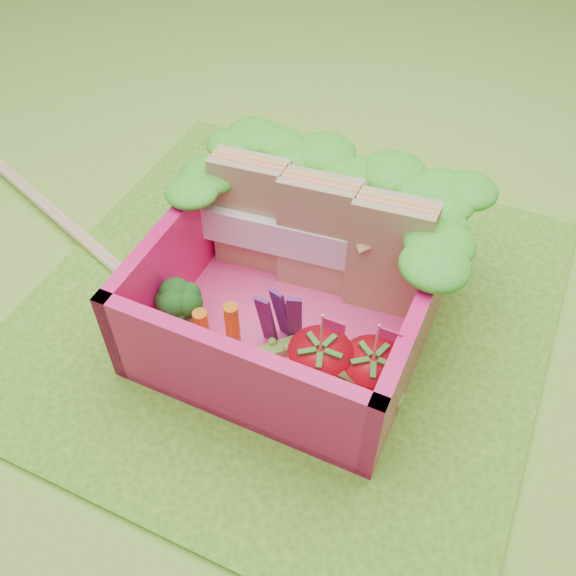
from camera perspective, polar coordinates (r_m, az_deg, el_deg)
The scene contains 13 objects.
ground at distance 3.39m, azimuth 0.02°, elevation -2.07°, with size 14.00×14.00×0.00m, color #85BA34.
placemat at distance 3.38m, azimuth 0.02°, elevation -1.91°, with size 2.60×2.60×0.03m, color #5A9B23.
bento_floor at distance 3.28m, azimuth 0.55°, elevation -2.81°, with size 1.30×1.30×0.05m, color #FF418E.
bento_box at distance 3.09m, azimuth 0.59°, elevation 0.11°, with size 1.30×1.30×0.55m.
lettuce_ruffle at distance 3.20m, azimuth 4.30°, elevation 10.06°, with size 1.43×0.83×0.11m.
sandwich_stack at distance 3.20m, azimuth 2.76°, elevation 4.71°, with size 1.22×0.30×0.67m.
broccoli at distance 3.11m, azimuth -9.59°, elevation -1.58°, with size 0.32×0.32×0.26m.
carrot_sticks at distance 3.07m, azimuth -6.30°, elevation -3.50°, with size 0.18×0.16×0.26m.
purple_wedges at distance 3.01m, azimuth -0.64°, elevation -2.62°, with size 0.19×0.10×0.38m.
strawberry_left at distance 2.89m, azimuth 2.79°, elevation -7.18°, with size 0.28×0.28×0.52m.
strawberry_right at distance 2.89m, azimuth 7.33°, elevation -7.92°, with size 0.28×0.28×0.52m.
snap_peas at distance 3.05m, azimuth 3.89°, elevation -7.04°, with size 0.77×0.65×0.05m.
chopsticks at distance 3.76m, azimuth -16.35°, elevation 3.03°, with size 2.37×0.91×0.05m.
Camera 1 is at (0.90, -1.97, 2.60)m, focal length 40.00 mm.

